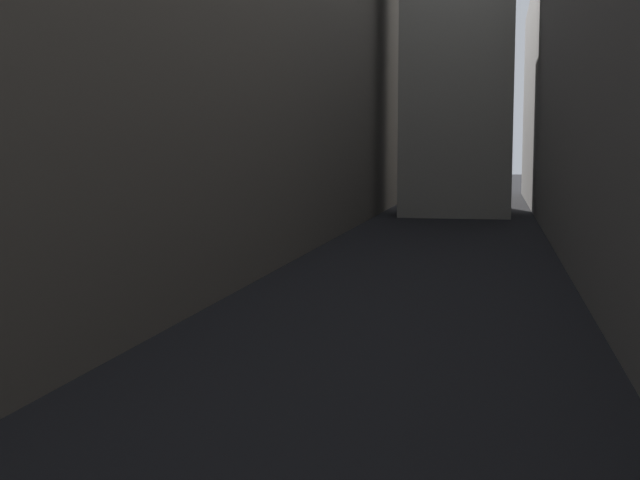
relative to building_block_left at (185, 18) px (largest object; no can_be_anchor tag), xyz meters
The scene contains 2 objects.
ground_plane 16.44m from the building_block_left, ahead, with size 264.00×264.00×0.00m, color black.
building_block_left is the anchor object (origin of this frame).
Camera 1 is at (2.77, 10.23, 4.60)m, focal length 47.84 mm.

